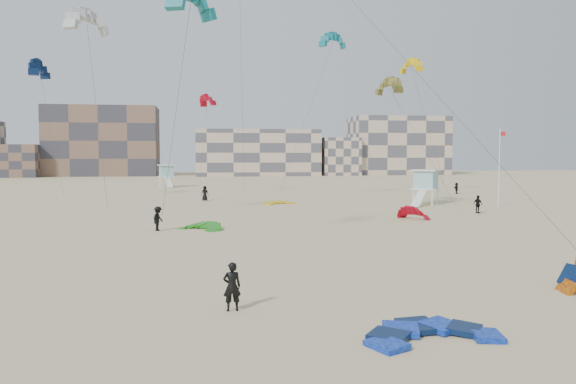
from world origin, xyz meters
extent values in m
plane|color=#CCB789|center=(0.00, 0.00, 0.00)|extent=(320.00, 320.00, 0.00)
imported|color=black|center=(-3.57, 0.77, 0.89)|extent=(0.68, 0.48, 1.78)
imported|color=black|center=(-7.81, 22.85, 0.91)|extent=(1.09, 1.34, 1.81)
imported|color=black|center=(21.50, 30.73, 0.87)|extent=(0.77, 1.10, 1.73)
imported|color=black|center=(-4.22, 49.41, 0.90)|extent=(0.96, 0.71, 1.80)
imported|color=black|center=(31.34, 55.93, 0.80)|extent=(0.70, 1.53, 1.59)
cylinder|color=#3F3F3F|center=(-6.35, 18.90, 7.71)|extent=(2.44, 8.84, 13.42)
cylinder|color=#3F3F3F|center=(8.61, 13.86, 10.51)|extent=(5.24, 25.11, 19.04)
cylinder|color=#3F3F3F|center=(-13.17, 29.91, 8.68)|extent=(1.25, 0.86, 15.37)
cylinder|color=#3F3F3F|center=(0.06, 45.60, 13.52)|extent=(1.25, 10.38, 25.05)
cylinder|color=#3F3F3F|center=(16.52, 32.95, 6.73)|extent=(4.13, 7.16, 11.48)
cylinder|color=#3F3F3F|center=(26.19, 54.13, 9.20)|extent=(5.33, 0.39, 16.41)
cylinder|color=#3F3F3F|center=(-21.61, 48.82, 8.27)|extent=(3.72, 5.38, 14.55)
cylinder|color=#3F3F3F|center=(9.33, 54.24, 10.86)|extent=(7.43, 2.33, 19.72)
cylinder|color=#3F3F3F|center=(-4.29, 60.07, 7.04)|extent=(1.22, 2.26, 12.09)
cube|color=white|center=(20.15, 40.21, 1.79)|extent=(3.78, 3.78, 0.13)
cube|color=#92C0C8|center=(20.15, 40.21, 2.82)|extent=(3.10, 3.10, 1.92)
cube|color=white|center=(20.15, 40.21, 3.86)|extent=(3.91, 3.91, 0.15)
cube|color=white|center=(20.15, 37.62, 0.86)|extent=(2.45, 2.72, 1.59)
cube|color=white|center=(-10.57, 79.05, 1.76)|extent=(3.15, 3.15, 0.13)
cube|color=#92C0C8|center=(-10.57, 79.05, 2.77)|extent=(2.59, 2.59, 1.88)
cube|color=white|center=(-10.57, 79.05, 3.78)|extent=(3.26, 3.26, 0.15)
cube|color=white|center=(-10.57, 76.52, 0.85)|extent=(1.51, 2.81, 1.56)
cylinder|color=white|center=(26.92, 36.65, 4.17)|extent=(0.10, 0.10, 8.35)
cube|color=red|center=(27.24, 36.65, 7.82)|extent=(0.63, 0.02, 0.42)
cube|color=brown|center=(-30.00, 134.00, 9.00)|extent=(28.00, 14.00, 18.00)
cube|color=#CDB196|center=(10.00, 130.00, 6.00)|extent=(32.00, 16.00, 12.00)
cube|color=#CDB196|center=(50.00, 132.00, 8.00)|extent=(26.00, 14.00, 16.00)
cube|color=brown|center=(-50.00, 128.00, 4.00)|extent=(12.00, 10.00, 8.00)
cube|color=#CDB196|center=(32.00, 128.00, 5.00)|extent=(10.00, 10.00, 10.00)
camera|label=1|loc=(-4.62, -19.23, 5.65)|focal=35.00mm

